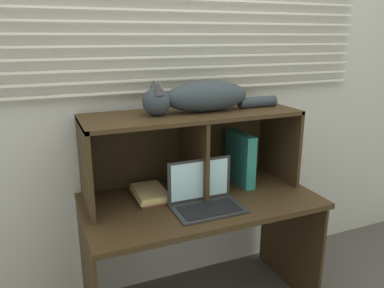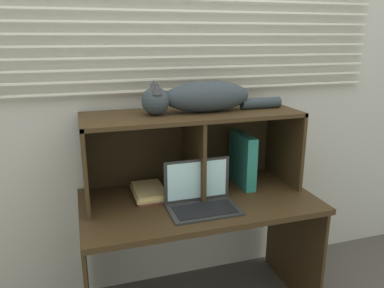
% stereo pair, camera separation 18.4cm
% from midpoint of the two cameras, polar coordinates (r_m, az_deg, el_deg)
% --- Properties ---
extents(back_panel_with_blinds, '(4.40, 0.08, 2.50)m').
position_cam_midpoint_polar(back_panel_with_blinds, '(2.24, -4.93, 8.40)').
color(back_panel_with_blinds, beige).
rests_on(back_panel_with_blinds, ground).
extents(desk, '(1.26, 0.67, 0.70)m').
position_cam_midpoint_polar(desk, '(2.12, -1.25, -11.89)').
color(desk, '#372715').
rests_on(desk, ground).
extents(hutch_shelf_unit, '(1.18, 0.41, 0.45)m').
position_cam_midpoint_polar(hutch_shelf_unit, '(2.08, -2.86, 1.21)').
color(hutch_shelf_unit, '#372715').
rests_on(hutch_shelf_unit, desk).
extents(cat, '(0.80, 0.18, 0.18)m').
position_cam_midpoint_polar(cat, '(2.02, -1.43, 7.14)').
color(cat, '#2F373D').
rests_on(cat, hutch_shelf_unit).
extents(laptop, '(0.36, 0.23, 0.24)m').
position_cam_midpoint_polar(laptop, '(1.94, -0.73, -8.19)').
color(laptop, '#282828').
rests_on(laptop, desk).
extents(binder_upright, '(0.06, 0.26, 0.31)m').
position_cam_midpoint_polar(binder_upright, '(2.22, 5.01, -2.20)').
color(binder_upright, '#27766A').
rests_on(binder_upright, desk).
extents(book_stack, '(0.17, 0.26, 0.05)m').
position_cam_midpoint_polar(book_stack, '(2.08, -9.03, -7.53)').
color(book_stack, brown).
rests_on(book_stack, desk).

